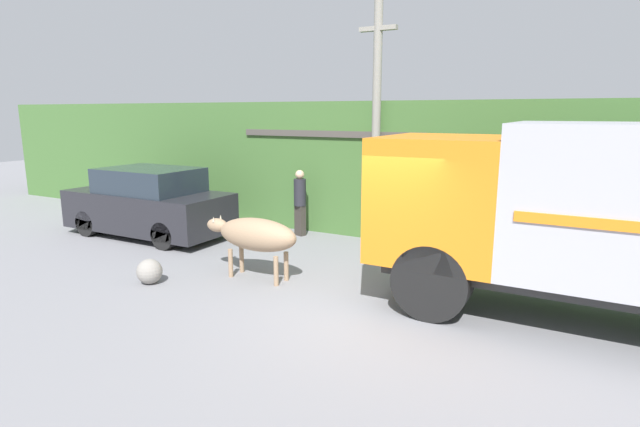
% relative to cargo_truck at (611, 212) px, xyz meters
% --- Properties ---
extents(ground_plane, '(60.00, 60.00, 0.00)m').
position_rel_cargo_truck_xyz_m(ground_plane, '(-3.40, -0.96, -1.74)').
color(ground_plane, gray).
extents(hillside_embankment, '(32.00, 5.32, 3.41)m').
position_rel_cargo_truck_xyz_m(hillside_embankment, '(-3.40, 5.89, -0.04)').
color(hillside_embankment, '#426B33').
rests_on(hillside_embankment, ground_plane).
extents(building_backdrop, '(5.12, 2.70, 2.68)m').
position_rel_cargo_truck_xyz_m(building_backdrop, '(-6.23, 4.51, -0.39)').
color(building_backdrop, '#B2BCAD').
rests_on(building_backdrop, ground_plane).
extents(cargo_truck, '(6.73, 2.30, 3.00)m').
position_rel_cargo_truck_xyz_m(cargo_truck, '(0.00, 0.00, 0.00)').
color(cargo_truck, '#2D2D2D').
rests_on(cargo_truck, ground_plane).
extents(brown_cow, '(2.05, 0.63, 1.19)m').
position_rel_cargo_truck_xyz_m(brown_cow, '(-5.79, -0.64, -0.88)').
color(brown_cow, '#9E7F60').
rests_on(brown_cow, ground_plane).
extents(parked_suv, '(4.37, 1.86, 1.76)m').
position_rel_cargo_truck_xyz_m(parked_suv, '(-10.20, 0.81, -0.90)').
color(parked_suv, '#232328').
rests_on(parked_suv, ground_plane).
extents(pedestrian_on_hill, '(0.40, 0.40, 1.70)m').
position_rel_cargo_truck_xyz_m(pedestrian_on_hill, '(-6.80, 2.70, -0.80)').
color(pedestrian_on_hill, '#38332D').
rests_on(pedestrian_on_hill, ground_plane).
extents(utility_pole, '(0.90, 0.20, 5.69)m').
position_rel_cargo_truck_xyz_m(utility_pole, '(-4.88, 3.03, 1.23)').
color(utility_pole, gray).
rests_on(utility_pole, ground_plane).
extents(roadside_rock, '(0.47, 0.47, 0.47)m').
position_rel_cargo_truck_xyz_m(roadside_rock, '(-7.36, -1.84, -1.51)').
color(roadside_rock, gray).
rests_on(roadside_rock, ground_plane).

